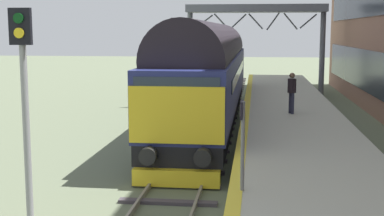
{
  "coord_description": "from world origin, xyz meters",
  "views": [
    {
      "loc": [
        2.14,
        -18.49,
        4.3
      ],
      "look_at": [
        0.2,
        -2.48,
        1.95
      ],
      "focal_mm": 49.66,
      "sensor_mm": 36.0,
      "label": 1
    }
  ],
  "objects": [
    {
      "name": "waiting_passenger",
      "position": [
        3.57,
        2.89,
        1.99
      ],
      "size": [
        0.44,
        0.48,
        1.64
      ],
      "rotation": [
        0.0,
        0.0,
        1.95
      ],
      "color": "#2C2D41",
      "rests_on": "station_platform"
    },
    {
      "name": "track_main",
      "position": [
        0.0,
        0.0,
        0.06
      ],
      "size": [
        2.5,
        60.0,
        0.15
      ],
      "color": "gray",
      "rests_on": "ground"
    },
    {
      "name": "diesel_locomotive",
      "position": [
        0.0,
        5.35,
        2.49
      ],
      "size": [
        2.74,
        19.89,
        4.68
      ],
      "color": "black",
      "rests_on": "ground"
    },
    {
      "name": "ground_plane",
      "position": [
        0.0,
        0.0,
        0.0
      ],
      "size": [
        140.0,
        140.0,
        0.0
      ],
      "primitive_type": "plane",
      "color": "#5C654D",
      "rests_on": "ground"
    },
    {
      "name": "signal_post_near",
      "position": [
        -2.39,
        -8.58,
        2.93
      ],
      "size": [
        0.44,
        0.22,
        4.74
      ],
      "color": "gray",
      "rests_on": "ground"
    },
    {
      "name": "overhead_footbridge",
      "position": [
        2.05,
        17.88,
        5.37
      ],
      "size": [
        9.3,
        2.0,
        6.03
      ],
      "color": "slate",
      "rests_on": "ground"
    },
    {
      "name": "signal_post_mid",
      "position": [
        -2.39,
        11.1,
        3.26
      ],
      "size": [
        0.44,
        0.22,
        5.02
      ],
      "color": "gray",
      "rests_on": "ground"
    },
    {
      "name": "platform_number_sign",
      "position": [
        1.88,
        -7.75,
        2.26
      ],
      "size": [
        0.1,
        0.44,
        1.87
      ],
      "color": "slate",
      "rests_on": "station_platform"
    },
    {
      "name": "station_platform",
      "position": [
        3.6,
        0.0,
        0.5
      ],
      "size": [
        4.0,
        44.0,
        1.01
      ],
      "color": "#B2B2A1",
      "rests_on": "ground"
    }
  ]
}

